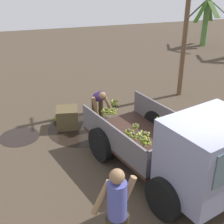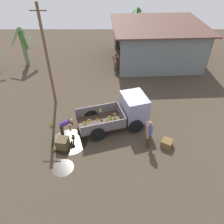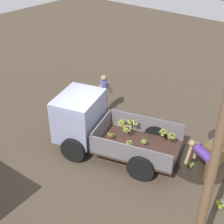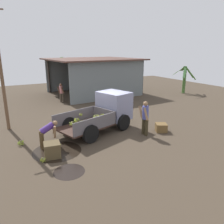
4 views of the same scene
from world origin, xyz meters
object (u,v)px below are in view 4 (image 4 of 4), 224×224
person_bystander_near_shed (61,92)px  banana_bunch_on_ground_2 (43,160)px  banana_bunch_on_ground_1 (58,145)px  wooden_crate_1 (161,128)px  person_foreground_visitor (145,117)px  banana_bunch_on_ground_0 (21,143)px  cargo_truck (108,110)px  wooden_crate_0 (52,150)px  person_worker_loading (47,132)px  utility_pole (0,67)px

person_bystander_near_shed → banana_bunch_on_ground_2: size_ratio=6.41×
banana_bunch_on_ground_1 → wooden_crate_1: 5.32m
person_foreground_visitor → banana_bunch_on_ground_0: bearing=-18.7°
banana_bunch_on_ground_2 → cargo_truck: bearing=29.4°
banana_bunch_on_ground_0 → banana_bunch_on_ground_2: size_ratio=1.30×
cargo_truck → person_bystander_near_shed: 7.10m
wooden_crate_0 → person_bystander_near_shed: bearing=71.5°
person_worker_loading → wooden_crate_0: (-0.04, -0.97, -0.43)m
person_bystander_near_shed → banana_bunch_on_ground_0: size_ratio=4.93×
utility_pole → person_bystander_near_shed: 6.87m
person_worker_loading → person_bystander_near_shed: size_ratio=0.77×
person_foreground_visitor → banana_bunch_on_ground_1: size_ratio=8.05×
banana_bunch_on_ground_1 → wooden_crate_0: wooden_crate_0 is taller
cargo_truck → wooden_crate_0: size_ratio=7.05×
cargo_truck → banana_bunch_on_ground_0: bearing=166.1°
cargo_truck → person_worker_loading: bearing=179.0°
utility_pole → banana_bunch_on_ground_0: bearing=-83.2°
wooden_crate_0 → wooden_crate_1: size_ratio=1.12×
banana_bunch_on_ground_0 → person_foreground_visitor: bearing=-16.1°
person_worker_loading → banana_bunch_on_ground_2: (-0.48, -1.26, -0.62)m
person_worker_loading → banana_bunch_on_ground_0: (-1.03, 0.77, -0.59)m
cargo_truck → person_foreground_visitor: size_ratio=2.52×
wooden_crate_0 → banana_bunch_on_ground_1: bearing=59.3°
banana_bunch_on_ground_0 → banana_bunch_on_ground_2: bearing=-74.9°
wooden_crate_0 → wooden_crate_1: 5.72m
utility_pole → person_worker_loading: (1.34, -3.36, -2.58)m
banana_bunch_on_ground_1 → wooden_crate_1: bearing=-7.4°
wooden_crate_0 → banana_bunch_on_ground_0: bearing=119.5°
person_bystander_near_shed → banana_bunch_on_ground_0: person_bystander_near_shed is taller
utility_pole → wooden_crate_1: (7.01, -4.26, -3.09)m
utility_pole → banana_bunch_on_ground_0: size_ratio=20.74×
cargo_truck → banana_bunch_on_ground_1: bearing=-175.6°
banana_bunch_on_ground_2 → person_foreground_visitor: bearing=4.5°
wooden_crate_1 → wooden_crate_0: bearing=-179.4°
banana_bunch_on_ground_1 → wooden_crate_0: bearing=-120.7°
utility_pole → banana_bunch_on_ground_0: (0.31, -2.59, -3.17)m
person_worker_loading → wooden_crate_0: size_ratio=1.89×
banana_bunch_on_ground_0 → wooden_crate_0: size_ratio=0.50×
cargo_truck → person_worker_loading: (-3.55, -1.02, -0.28)m
banana_bunch_on_ground_1 → banana_bunch_on_ground_2: bearing=-130.4°
banana_bunch_on_ground_0 → banana_bunch_on_ground_2: banana_bunch_on_ground_0 is taller
banana_bunch_on_ground_0 → banana_bunch_on_ground_2: (0.55, -2.03, -0.03)m
person_foreground_visitor → wooden_crate_0: bearing=-1.3°
banana_bunch_on_ground_0 → wooden_crate_1: (6.71, -1.68, 0.08)m
person_foreground_visitor → wooden_crate_1: bearing=174.8°
person_worker_loading → banana_bunch_on_ground_0: person_worker_loading is taller
banana_bunch_on_ground_0 → cargo_truck: bearing=3.1°
cargo_truck → banana_bunch_on_ground_0: 4.67m
person_bystander_near_shed → person_foreground_visitor: bearing=51.6°
person_bystander_near_shed → banana_bunch_on_ground_2: 10.00m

